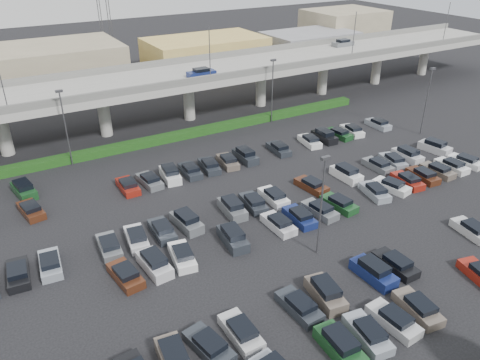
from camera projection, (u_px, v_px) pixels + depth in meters
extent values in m
plane|color=black|center=(271.00, 215.00, 51.48)|extent=(280.00, 280.00, 0.00)
cube|color=gray|center=(158.00, 81.00, 72.55)|extent=(150.00, 13.00, 1.10)
cube|color=#5E5E5A|center=(174.00, 84.00, 67.29)|extent=(150.00, 0.50, 1.00)
cube|color=#5E5E5A|center=(144.00, 65.00, 76.84)|extent=(150.00, 0.50, 1.00)
cylinder|color=gray|center=(3.00, 132.00, 64.12)|extent=(1.80, 1.80, 6.70)
cylinder|color=gray|center=(104.00, 114.00, 70.36)|extent=(1.80, 1.80, 6.70)
cube|color=#5E5E5A|center=(101.00, 94.00, 68.89)|extent=(2.60, 9.75, 0.50)
cylinder|color=gray|center=(189.00, 100.00, 76.60)|extent=(1.80, 1.80, 6.70)
cube|color=#5E5E5A|center=(188.00, 81.00, 75.13)|extent=(2.60, 9.75, 0.50)
cylinder|color=gray|center=(261.00, 87.00, 82.84)|extent=(1.80, 1.80, 6.70)
cube|color=#5E5E5A|center=(261.00, 70.00, 81.37)|extent=(2.60, 9.75, 0.50)
cylinder|color=gray|center=(323.00, 77.00, 89.08)|extent=(1.80, 1.80, 6.70)
cube|color=#5E5E5A|center=(324.00, 60.00, 87.61)|extent=(2.60, 9.75, 0.50)
cylinder|color=gray|center=(377.00, 67.00, 95.31)|extent=(1.80, 1.80, 6.70)
cube|color=#5E5E5A|center=(379.00, 52.00, 93.85)|extent=(2.60, 9.75, 0.50)
cylinder|color=gray|center=(424.00, 59.00, 101.55)|extent=(1.80, 1.80, 6.70)
cube|color=#5E5E5A|center=(427.00, 44.00, 100.08)|extent=(2.60, 9.75, 0.50)
cube|color=navy|center=(201.00, 74.00, 72.49)|extent=(4.40, 1.82, 0.82)
cube|color=black|center=(201.00, 70.00, 72.19)|extent=(2.30, 1.60, 0.50)
cube|color=slate|center=(343.00, 44.00, 92.22)|extent=(4.40, 1.82, 0.82)
cube|color=black|center=(343.00, 41.00, 91.93)|extent=(2.30, 1.60, 0.50)
cylinder|color=#454549|center=(1.00, 81.00, 55.97)|extent=(0.14, 0.14, 8.00)
cylinder|color=#454549|center=(210.00, 54.00, 68.44)|extent=(0.14, 0.14, 8.00)
cylinder|color=#454549|center=(354.00, 36.00, 80.92)|extent=(0.14, 0.14, 8.00)
cylinder|color=#454549|center=(446.00, 24.00, 91.61)|extent=(0.14, 0.14, 8.00)
cube|color=#113710|center=(179.00, 135.00, 70.33)|extent=(66.00, 1.60, 1.10)
cube|color=#194820|center=(340.00, 347.00, 34.31)|extent=(2.09, 4.50, 1.05)
cube|color=black|center=(341.00, 339.00, 33.93)|extent=(1.76, 2.69, 0.65)
cube|color=#89919D|center=(367.00, 334.00, 35.59)|extent=(2.44, 4.62, 0.82)
cube|color=black|center=(370.00, 330.00, 35.15)|extent=(1.92, 2.51, 0.50)
cube|color=#BCBCBE|center=(393.00, 321.00, 36.82)|extent=(2.07, 4.50, 0.82)
cube|color=black|center=(396.00, 317.00, 36.37)|extent=(1.73, 2.39, 0.50)
cube|color=#665A4F|center=(417.00, 308.00, 38.04)|extent=(2.38, 4.60, 0.82)
cube|color=black|center=(421.00, 304.00, 37.60)|extent=(1.89, 2.49, 0.50)
cube|color=black|center=(174.00, 353.00, 32.85)|extent=(1.87, 2.76, 0.65)
cube|color=#272C32|center=(209.00, 347.00, 34.51)|extent=(2.62, 4.67, 0.82)
cube|color=black|center=(210.00, 342.00, 34.07)|extent=(2.01, 2.56, 0.50)
cube|color=#BCBCBE|center=(241.00, 333.00, 35.74)|extent=(1.83, 4.41, 0.82)
cube|color=black|center=(242.00, 328.00, 35.29)|extent=(1.61, 2.31, 0.50)
cube|color=#272C32|center=(299.00, 307.00, 38.19)|extent=(2.02, 4.48, 0.82)
cube|color=black|center=(301.00, 303.00, 37.74)|extent=(1.70, 2.37, 0.50)
cube|color=#665A4F|center=(325.00, 294.00, 39.36)|extent=(2.50, 4.64, 1.05)
cube|color=black|center=(326.00, 287.00, 38.98)|extent=(2.00, 2.82, 0.65)
cube|color=navy|center=(373.00, 273.00, 41.81)|extent=(1.92, 4.44, 1.05)
cube|color=black|center=(375.00, 266.00, 41.43)|extent=(1.66, 2.64, 0.65)
cube|color=black|center=(395.00, 265.00, 43.09)|extent=(1.82, 4.40, 0.82)
cube|color=black|center=(398.00, 260.00, 42.64)|extent=(1.60, 2.30, 0.50)
cube|color=#BCBCBE|center=(472.00, 231.00, 47.99)|extent=(2.45, 4.62, 0.82)
cube|color=black|center=(475.00, 227.00, 47.54)|extent=(1.92, 2.51, 0.50)
cube|color=#4A2313|center=(126.00, 276.00, 41.69)|extent=(2.37, 4.60, 0.82)
cube|color=black|center=(125.00, 271.00, 41.25)|extent=(1.88, 2.49, 0.50)
cube|color=silver|center=(155.00, 265.00, 42.86)|extent=(2.19, 4.54, 1.05)
cube|color=black|center=(154.00, 258.00, 42.48)|extent=(1.82, 2.73, 0.65)
cube|color=white|center=(182.00, 257.00, 44.14)|extent=(2.49, 4.63, 0.82)
cube|color=black|center=(183.00, 252.00, 43.70)|extent=(1.94, 2.52, 0.50)
cube|color=#272C32|center=(233.00, 239.00, 46.54)|extent=(2.27, 4.56, 1.05)
cube|color=black|center=(233.00, 232.00, 46.16)|extent=(1.86, 2.75, 0.65)
cube|color=silver|center=(278.00, 224.00, 49.04)|extent=(1.89, 4.43, 0.82)
cube|color=black|center=(280.00, 220.00, 48.60)|extent=(1.64, 2.32, 0.50)
cube|color=navy|center=(300.00, 217.00, 50.27)|extent=(2.04, 4.49, 0.82)
cube|color=black|center=(301.00, 213.00, 49.82)|extent=(1.72, 2.38, 0.50)
cube|color=slate|center=(320.00, 211.00, 51.49)|extent=(2.21, 4.55, 0.82)
cube|color=black|center=(321.00, 207.00, 51.05)|extent=(1.80, 2.44, 0.50)
cube|color=#194820|center=(339.00, 204.00, 52.72)|extent=(2.31, 4.58, 0.82)
cube|color=black|center=(341.00, 200.00, 52.27)|extent=(1.86, 2.47, 0.50)
cube|color=#89919D|center=(375.00, 192.00, 55.17)|extent=(2.71, 4.68, 0.82)
cube|color=black|center=(377.00, 188.00, 54.73)|extent=(2.05, 2.59, 0.50)
cube|color=white|center=(391.00, 187.00, 56.40)|extent=(2.71, 4.69, 0.82)
cube|color=black|center=(393.00, 183.00, 55.95)|extent=(2.05, 2.59, 0.50)
cube|color=maroon|center=(407.00, 181.00, 57.62)|extent=(2.32, 4.58, 0.82)
cube|color=black|center=(409.00, 177.00, 57.18)|extent=(1.86, 2.47, 0.50)
cube|color=#4A2313|center=(423.00, 176.00, 58.85)|extent=(2.19, 4.54, 0.82)
cube|color=black|center=(425.00, 172.00, 58.40)|extent=(1.79, 2.43, 0.50)
cube|color=#665A4F|center=(437.00, 171.00, 60.07)|extent=(1.96, 4.46, 0.82)
cube|color=black|center=(440.00, 167.00, 59.63)|extent=(1.68, 2.35, 0.50)
cube|color=white|center=(452.00, 166.00, 61.30)|extent=(1.86, 4.42, 0.82)
cube|color=black|center=(454.00, 163.00, 60.85)|extent=(1.63, 2.32, 0.50)
cube|color=white|center=(465.00, 162.00, 62.52)|extent=(2.43, 4.61, 0.82)
cube|color=black|center=(468.00, 158.00, 62.08)|extent=(1.91, 2.51, 0.50)
cube|color=black|center=(18.00, 274.00, 41.84)|extent=(2.20, 4.54, 0.82)
cube|color=black|center=(17.00, 270.00, 41.39)|extent=(1.80, 2.43, 0.50)
cube|color=#89919D|center=(50.00, 265.00, 43.06)|extent=(2.22, 4.55, 0.82)
cube|color=black|center=(50.00, 260.00, 42.61)|extent=(1.81, 2.44, 0.50)
cube|color=slate|center=(109.00, 247.00, 45.51)|extent=(2.14, 4.52, 0.82)
cube|color=black|center=(109.00, 243.00, 45.07)|extent=(1.77, 2.41, 0.50)
cube|color=silver|center=(137.00, 239.00, 46.74)|extent=(2.37, 4.60, 0.82)
cube|color=black|center=(137.00, 235.00, 46.29)|extent=(1.88, 2.49, 0.50)
cube|color=#272C32|center=(162.00, 231.00, 47.96)|extent=(2.01, 4.47, 0.82)
cube|color=black|center=(163.00, 227.00, 47.52)|extent=(1.70, 2.37, 0.50)
cube|color=slate|center=(187.00, 223.00, 49.13)|extent=(2.22, 4.55, 1.05)
cube|color=black|center=(186.00, 216.00, 48.75)|extent=(1.83, 2.74, 0.65)
cube|color=slate|center=(232.00, 209.00, 51.58)|extent=(2.14, 4.52, 1.05)
cube|color=black|center=(232.00, 203.00, 51.20)|extent=(1.79, 2.71, 0.65)
cube|color=#272C32|center=(253.00, 203.00, 52.86)|extent=(2.34, 4.59, 0.82)
cube|color=black|center=(254.00, 199.00, 52.42)|extent=(1.87, 2.48, 0.50)
cube|color=white|center=(274.00, 197.00, 54.09)|extent=(1.98, 4.46, 0.82)
cube|color=black|center=(275.00, 193.00, 53.64)|extent=(1.68, 2.36, 0.50)
cube|color=#4A2313|center=(311.00, 186.00, 56.54)|extent=(2.31, 4.58, 0.82)
cube|color=black|center=(313.00, 182.00, 56.09)|extent=(1.85, 2.47, 0.50)
cube|color=white|center=(346.00, 175.00, 58.94)|extent=(1.88, 4.42, 1.05)
cube|color=black|center=(347.00, 169.00, 58.55)|extent=(1.64, 2.62, 0.65)
cube|color=slate|center=(378.00, 166.00, 61.44)|extent=(1.87, 4.42, 0.82)
cube|color=black|center=(380.00, 162.00, 61.00)|extent=(1.63, 2.32, 0.50)
cube|color=#89919D|center=(393.00, 161.00, 62.67)|extent=(2.71, 4.69, 0.82)
cube|color=black|center=(395.00, 158.00, 62.22)|extent=(2.05, 2.59, 0.50)
cube|color=silver|center=(407.00, 156.00, 63.84)|extent=(1.95, 4.45, 1.05)
cube|color=black|center=(408.00, 151.00, 63.46)|extent=(1.68, 2.65, 0.65)
cube|color=silver|center=(435.00, 148.00, 66.29)|extent=(2.48, 4.63, 1.05)
cube|color=black|center=(436.00, 143.00, 65.91)|extent=(1.99, 2.82, 0.65)
cube|color=#4A2313|center=(31.00, 211.00, 51.47)|extent=(2.56, 4.65, 0.82)
cube|color=black|center=(30.00, 207.00, 51.02)|extent=(1.98, 2.54, 0.50)
cube|color=maroon|center=(128.00, 187.00, 56.37)|extent=(1.83, 4.40, 0.82)
cube|color=black|center=(128.00, 183.00, 55.92)|extent=(1.60, 2.30, 0.50)
cube|color=slate|center=(150.00, 181.00, 57.59)|extent=(2.22, 4.55, 0.82)
cube|color=black|center=(150.00, 177.00, 57.15)|extent=(1.81, 2.44, 0.50)
cube|color=white|center=(170.00, 175.00, 58.77)|extent=(2.35, 4.59, 1.05)
cube|color=black|center=(170.00, 170.00, 58.38)|extent=(1.91, 2.78, 0.65)
cube|color=#272C32|center=(190.00, 171.00, 60.04)|extent=(2.05, 4.49, 0.82)
cube|color=black|center=(191.00, 167.00, 59.60)|extent=(1.72, 2.38, 0.50)
cube|color=#272C32|center=(209.00, 166.00, 61.27)|extent=(2.39, 4.60, 0.82)
cube|color=black|center=(210.00, 163.00, 60.82)|extent=(1.89, 2.49, 0.50)
cube|color=#665A4F|center=(228.00, 162.00, 62.50)|extent=(2.40, 4.60, 0.82)
cube|color=black|center=(228.00, 158.00, 62.05)|extent=(1.90, 2.49, 0.50)
cube|color=#272C32|center=(245.00, 157.00, 63.67)|extent=(1.84, 4.41, 1.05)
cube|color=black|center=(245.00, 151.00, 63.28)|extent=(1.61, 2.61, 0.65)
cube|color=#272C32|center=(279.00, 149.00, 66.17)|extent=(2.13, 4.52, 0.82)
cube|color=black|center=(280.00, 146.00, 65.73)|extent=(1.76, 2.41, 0.50)
cube|color=white|center=(310.00, 142.00, 68.62)|extent=(2.47, 4.63, 0.82)
cube|color=black|center=(311.00, 138.00, 68.18)|extent=(1.93, 2.52, 0.50)
cube|color=black|center=(324.00, 137.00, 69.79)|extent=(1.93, 4.44, 1.05)
cube|color=black|center=(325.00, 132.00, 69.41)|extent=(1.67, 2.64, 0.65)
cube|color=#194820|center=(338.00, 134.00, 71.07)|extent=(2.33, 4.59, 0.82)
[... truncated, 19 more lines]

